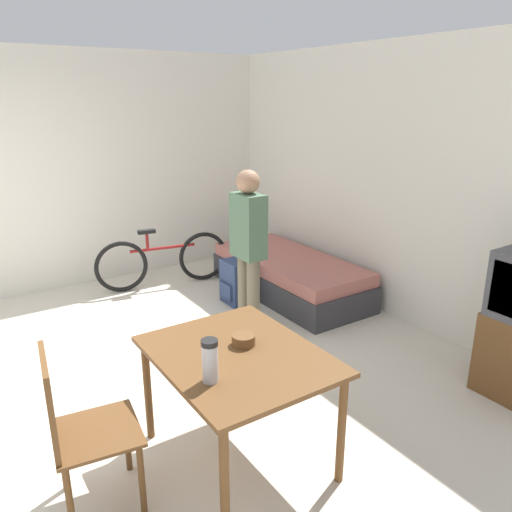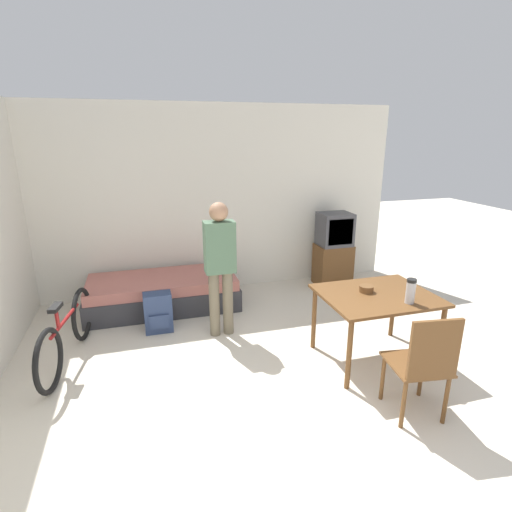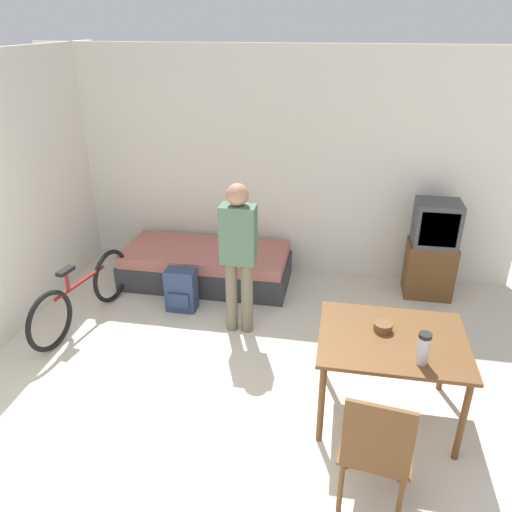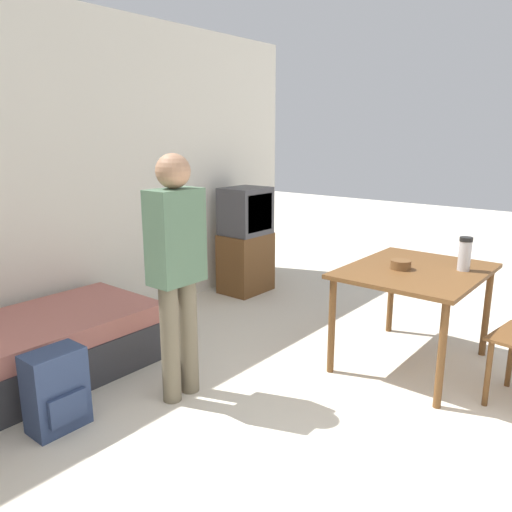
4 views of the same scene
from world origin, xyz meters
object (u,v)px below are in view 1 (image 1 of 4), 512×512
wooden_chair (75,424)px  backpack (235,283)px  thermos_flask (210,359)px  mate_bowl (244,340)px  dining_table (238,366)px  daybed (290,275)px  person_standing (248,243)px  bicycle (163,260)px

wooden_chair → backpack: (-1.99, 2.19, -0.30)m
thermos_flask → mate_bowl: size_ratio=1.68×
dining_table → thermos_flask: bearing=-58.2°
daybed → dining_table: 2.84m
daybed → person_standing: size_ratio=1.26×
thermos_flask → daybed: bearing=134.8°
person_standing → bicycle: bearing=-174.7°
daybed → backpack: (-0.10, -0.68, 0.02)m
dining_table → mate_bowl: (-0.07, 0.09, 0.12)m
daybed → mate_bowl: mate_bowl is taller
bicycle → mate_bowl: bearing=-14.0°
dining_table → mate_bowl: bearing=130.7°
daybed → bicycle: 1.52m
dining_table → person_standing: 1.74m
thermos_flask → backpack: (-2.30, 1.54, -0.63)m
wooden_chair → bicycle: 3.42m
daybed → person_standing: (0.62, -0.96, 0.70)m
mate_bowl → wooden_chair: bearing=-93.6°
person_standing → thermos_flask: size_ratio=6.50×
person_standing → thermos_flask: 2.03m
backpack → person_standing: bearing=-21.3°
thermos_flask → wooden_chair: bearing=-115.5°
backpack → mate_bowl: bearing=-29.8°
wooden_chair → backpack: wooden_chair is taller
bicycle → person_standing: bearing=5.3°
daybed → backpack: 0.69m
dining_table → wooden_chair: bearing=-98.5°
daybed → bicycle: bearing=-132.9°
dining_table → thermos_flask: size_ratio=4.60×
person_standing → mate_bowl: person_standing is taller
bicycle → dining_table: bearing=-15.2°
dining_table → backpack: 2.51m
daybed → person_standing: 1.33m
daybed → wooden_chair: (1.89, -2.87, 0.32)m
person_standing → backpack: (-0.71, 0.28, -0.67)m
wooden_chair → mate_bowl: 1.04m
wooden_chair → mate_bowl: bearing=86.4°
dining_table → mate_bowl: 0.16m
bicycle → daybed: bearing=47.1°
thermos_flask → mate_bowl: bearing=124.1°
wooden_chair → thermos_flask: 0.79m
bicycle → backpack: 1.03m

